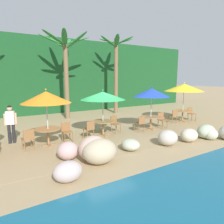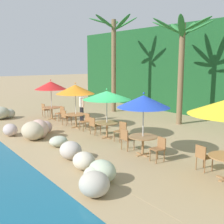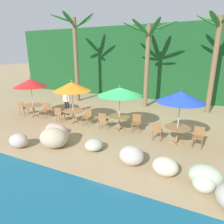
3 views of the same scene
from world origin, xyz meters
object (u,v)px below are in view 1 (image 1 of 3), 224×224
Objects in this scene: umbrella_green at (103,96)px; umbrella_orange at (46,97)px; umbrella_blue at (152,93)px; waiter_in_white at (11,121)px; dining_table_orange at (48,131)px; palm_tree_third at (116,63)px; umbrella_yellow at (184,88)px; chair_yellow_seaward at (191,113)px; chair_blue_seaward at (162,119)px; chair_orange_inland at (28,138)px; palm_tree_second at (65,60)px; chair_green_inland at (89,128)px; chair_blue_inland at (140,123)px; chair_yellow_inland at (174,115)px; chair_green_seaward at (115,123)px; chair_orange_seaward at (67,130)px; dining_table_green at (103,123)px; dining_table_yellow at (183,112)px; dining_table_blue at (151,119)px.

umbrella_orange is at bearing -177.72° from umbrella_green.
umbrella_blue is 1.42× the size of waiter_in_white.
dining_table_orange is 9.34m from palm_tree_third.
palm_tree_third reaches higher than umbrella_yellow.
chair_blue_seaward is at bearing -172.00° from chair_yellow_seaward.
palm_tree_second reaches higher than chair_orange_inland.
chair_green_inland is 1.00× the size of chair_blue_inland.
chair_green_inland is at bearing -97.94° from palm_tree_second.
chair_yellow_inland is at bearing 11.10° from umbrella_blue.
chair_green_seaward is at bearing 4.95° from dining_table_orange.
chair_orange_seaward is 0.37× the size of umbrella_green.
dining_table_yellow is at bearing 1.26° from dining_table_green.
umbrella_yellow is at bearing 8.45° from dining_table_blue.
umbrella_orange is 3.11m from dining_table_green.
chair_green_seaward is at bearing 164.96° from dining_table_blue.
umbrella_orange is at bearing 177.59° from dining_table_blue.
dining_table_orange is 1.26× the size of chair_yellow_seaward.
chair_yellow_seaward is (4.08, 0.46, -1.56)m from umbrella_blue.
umbrella_blue is 2.88m from chair_yellow_inland.
umbrella_blue is 6.05m from palm_tree_third.
waiter_in_white is at bearing 168.84° from dining_table_blue.
umbrella_green is (2.74, 0.11, 1.39)m from dining_table_orange.
umbrella_blue is at bearing -15.04° from chair_green_seaward.
chair_yellow_inland is (2.37, 0.46, -0.10)m from dining_table_blue.
chair_green_inland is (1.06, -0.18, 0.00)m from chair_orange_seaward.
palm_tree_third is (2.09, 5.73, 3.48)m from chair_blue_inland.
chair_orange_seaward is 0.15× the size of palm_tree_second.
chair_green_inland is at bearing -9.48° from chair_orange_seaward.
umbrella_orange is at bearing -178.42° from dining_table_yellow.
umbrella_green is 2.11× the size of dining_table_yellow.
chair_blue_inland is (4.76, -0.37, -1.56)m from umbrella_orange.
chair_yellow_inland is (6.07, 0.30, 0.00)m from chair_green_inland.
chair_blue_inland is 6.95m from palm_tree_second.
chair_orange_seaward is 1.71m from chair_orange_inland.
chair_green_seaward and chair_yellow_inland have the same top height.
chair_green_inland is 6.93m from dining_table_yellow.
chair_orange_inland is 6.62m from umbrella_blue.
chair_yellow_seaward is (4.08, 0.46, -0.10)m from dining_table_blue.
umbrella_yellow is 0.43× the size of palm_tree_third.
chair_yellow_seaward is at bearing 6.89° from chair_blue_inland.
palm_tree_third is (-2.83, 5.14, 3.48)m from chair_yellow_seaward.
dining_table_orange is at bearing 177.59° from dining_table_blue.
umbrella_orange is 8.95m from dining_table_yellow.
chair_blue_seaward is 0.14× the size of palm_tree_third.
dining_table_green is 2.07m from chair_blue_inland.
dining_table_green is 1.26× the size of chair_yellow_seaward.
chair_yellow_seaward is 0.15× the size of palm_tree_second.
chair_orange_inland is at bearing 179.72° from umbrella_blue.
dining_table_orange is 7.98m from chair_yellow_inland.
umbrella_blue reaches higher than waiter_in_white.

